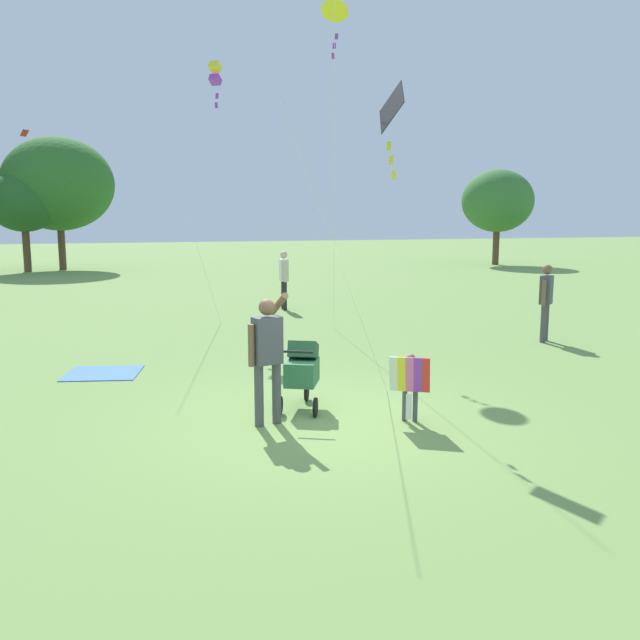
% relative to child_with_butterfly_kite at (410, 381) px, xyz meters
% --- Properties ---
extents(ground_plane, '(120.00, 120.00, 0.00)m').
position_rel_child_with_butterfly_kite_xyz_m(ground_plane, '(-1.22, 0.38, -0.59)').
color(ground_plane, '#75994C').
extents(treeline_distant, '(34.80, 7.53, 6.71)m').
position_rel_child_with_butterfly_kite_xyz_m(treeline_distant, '(-7.37, 27.95, 3.42)').
color(treeline_distant, brown).
rests_on(treeline_distant, ground).
extents(child_with_butterfly_kite, '(0.57, 0.47, 0.97)m').
position_rel_child_with_butterfly_kite_xyz_m(child_with_butterfly_kite, '(0.00, 0.00, 0.00)').
color(child_with_butterfly_kite, '#4C4C51').
rests_on(child_with_butterfly_kite, ground).
extents(person_adult_flyer, '(0.58, 0.63, 1.83)m').
position_rel_child_with_butterfly_kite_xyz_m(person_adult_flyer, '(-1.93, 0.43, 0.46)').
color(person_adult_flyer, '#4C4C51').
rests_on(person_adult_flyer, ground).
extents(stroller, '(0.80, 1.11, 1.03)m').
position_rel_child_with_butterfly_kite_xyz_m(stroller, '(-1.28, 1.07, 0.01)').
color(stroller, black).
rests_on(stroller, ground).
extents(kite_adult_black, '(2.20, 1.57, 4.94)m').
position_rel_child_with_butterfly_kite_xyz_m(kite_adult_black, '(0.26, 1.63, 3.75)').
color(kite_adult_black, black).
rests_on(kite_adult_black, ground).
extents(kite_orange_delta, '(2.07, 2.01, 6.66)m').
position_rel_child_with_butterfly_kite_xyz_m(kite_orange_delta, '(-1.44, 9.27, 5.69)').
color(kite_orange_delta, yellow).
rests_on(kite_orange_delta, ground).
extents(kite_green_novelty, '(1.64, 4.35, 7.80)m').
position_rel_child_with_butterfly_kite_xyz_m(kite_green_novelty, '(1.19, 7.52, 6.86)').
color(kite_green_novelty, yellow).
rests_on(kite_green_novelty, ground).
extents(distant_kites_cluster, '(31.42, 13.98, 8.77)m').
position_rel_child_with_butterfly_kite_xyz_m(distant_kites_cluster, '(-6.39, 23.65, 9.32)').
color(distant_kites_cluster, white).
extents(person_sitting_far, '(0.43, 0.43, 1.75)m').
position_rel_child_with_butterfly_kite_xyz_m(person_sitting_far, '(5.32, 4.69, 0.44)').
color(person_sitting_far, '#4C4C51').
rests_on(person_sitting_far, ground).
extents(person_couple_left, '(0.26, 0.57, 1.77)m').
position_rel_child_with_butterfly_kite_xyz_m(person_couple_left, '(0.76, 11.29, 0.45)').
color(person_couple_left, '#232328').
rests_on(person_couple_left, ground).
extents(picnic_blanket, '(1.49, 1.38, 0.02)m').
position_rel_child_with_butterfly_kite_xyz_m(picnic_blanket, '(-4.24, 4.17, -0.59)').
color(picnic_blanket, '#3366B2').
rests_on(picnic_blanket, ground).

